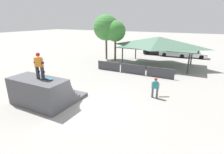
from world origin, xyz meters
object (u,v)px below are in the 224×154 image
at_px(tree_far_back, 115,31).
at_px(parked_car_silver, 174,53).
at_px(tree_beside_pavilion, 106,28).
at_px(parked_car_white, 193,54).
at_px(skateboard_on_ground, 163,96).
at_px(parked_car_black, 157,51).
at_px(skateboard_on_deck, 48,79).
at_px(skater_on_deck, 39,64).
at_px(bystander_walking, 155,86).

bearing_deg(tree_far_back, parked_car_silver, 43.57).
xyz_separation_m(tree_beside_pavilion, parked_car_white, (11.67, 7.43, -4.06)).
xyz_separation_m(skateboard_on_ground, parked_car_black, (-4.74, 17.19, 0.54)).
relative_size(skateboard_on_deck, tree_far_back, 0.15).
bearing_deg(skater_on_deck, tree_beside_pavilion, 89.03).
height_order(bystander_walking, skateboard_on_ground, bystander_walking).
relative_size(skateboard_on_deck, skateboard_on_ground, 1.08).
distance_m(skater_on_deck, parked_car_white, 24.26).
height_order(skater_on_deck, skateboard_on_ground, skater_on_deck).
distance_m(tree_far_back, parked_car_black, 9.23).
xyz_separation_m(bystander_walking, skateboard_on_ground, (0.59, 0.49, -0.88)).
distance_m(parked_car_silver, parked_car_white, 2.94).
relative_size(skateboard_on_deck, tree_beside_pavilion, 0.13).
height_order(skater_on_deck, skateboard_on_deck, skater_on_deck).
distance_m(skateboard_on_deck, tree_beside_pavilion, 15.89).
distance_m(skateboard_on_ground, parked_car_silver, 16.95).
xyz_separation_m(parked_car_black, parked_car_silver, (2.88, -0.36, 0.00)).
bearing_deg(parked_car_silver, tree_beside_pavilion, -143.37).
height_order(skateboard_on_deck, tree_beside_pavilion, tree_beside_pavilion).
bearing_deg(skateboard_on_deck, skateboard_on_ground, 32.47).
relative_size(skater_on_deck, parked_car_silver, 0.40).
bearing_deg(parked_car_silver, skateboard_on_deck, -103.70).
xyz_separation_m(skater_on_deck, parked_car_silver, (5.39, 22.11, -2.37)).
relative_size(skateboard_on_ground, parked_car_silver, 0.18).
relative_size(skater_on_deck, parked_car_black, 0.40).
distance_m(parked_car_black, parked_car_white, 5.77).
bearing_deg(parked_car_white, tree_far_back, -140.95).
xyz_separation_m(tree_beside_pavilion, parked_car_black, (5.90, 7.21, -4.06)).
relative_size(bystander_walking, parked_car_white, 0.38).
bearing_deg(parked_car_silver, skateboard_on_ground, -85.05).
height_order(bystander_walking, tree_beside_pavilion, tree_beside_pavilion).
height_order(skateboard_on_deck, parked_car_white, skateboard_on_deck).
bearing_deg(parked_car_black, skateboard_on_deck, -98.40).
distance_m(skateboard_on_deck, parked_car_white, 23.91).
height_order(skateboard_on_ground, tree_beside_pavilion, tree_beside_pavilion).
xyz_separation_m(skateboard_on_deck, tree_beside_pavilion, (-3.96, 15.16, 2.66)).
xyz_separation_m(skateboard_on_deck, parked_car_black, (1.94, 22.37, -1.40)).
distance_m(skater_on_deck, skateboard_on_ground, 9.43).
distance_m(tree_beside_pavilion, parked_car_white, 14.42).
height_order(skater_on_deck, parked_car_black, skater_on_deck).
relative_size(tree_beside_pavilion, tree_far_back, 1.14).
xyz_separation_m(skateboard_on_deck, parked_car_silver, (4.83, 22.02, -1.40)).
bearing_deg(parked_car_black, skater_on_deck, -99.81).
relative_size(skater_on_deck, tree_far_back, 0.31).
relative_size(parked_car_black, parked_car_silver, 0.98).
bearing_deg(parked_car_black, bystander_walking, -80.22).
bearing_deg(parked_car_white, bystander_walking, -92.53).
xyz_separation_m(skateboard_on_ground, parked_car_silver, (-1.86, 16.83, 0.54)).
height_order(tree_beside_pavilion, parked_car_silver, tree_beside_pavilion).
bearing_deg(skateboard_on_ground, bystander_walking, 12.41).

